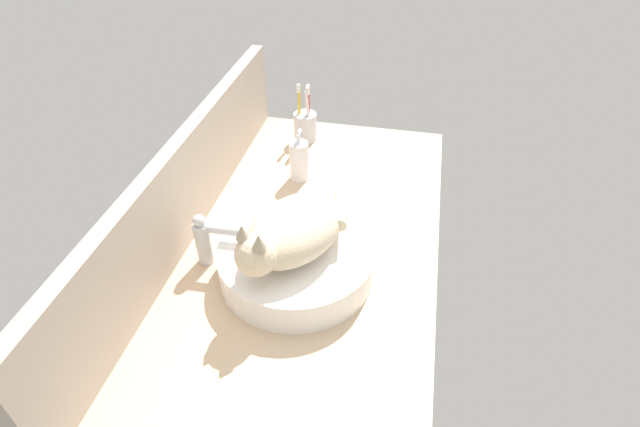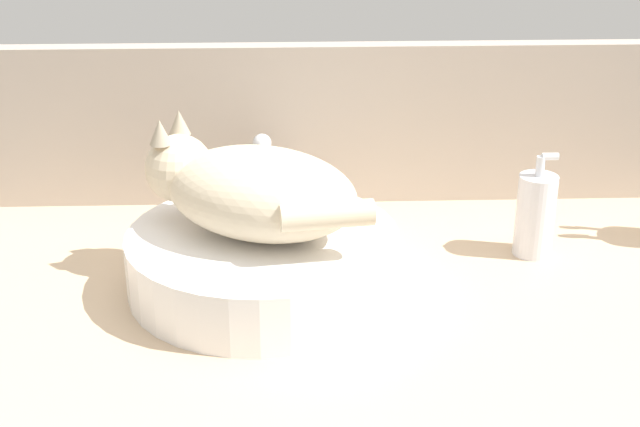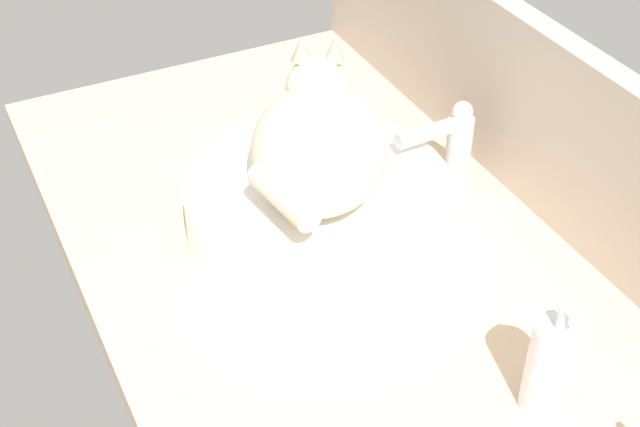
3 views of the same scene
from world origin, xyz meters
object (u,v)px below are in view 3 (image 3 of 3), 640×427
(sink_basin, at_px, (318,207))
(faucet, at_px, (452,144))
(cat, at_px, (317,140))
(soap_dispenser, at_px, (552,367))

(sink_basin, relative_size, faucet, 2.56)
(cat, bearing_deg, faucet, 87.56)
(faucet, relative_size, soap_dispenser, 0.91)
(sink_basin, xyz_separation_m, cat, (-0.01, 0.01, 0.10))
(cat, height_order, soap_dispenser, cat)
(faucet, distance_m, soap_dispenser, 0.40)
(sink_basin, relative_size, cat, 1.16)
(cat, relative_size, faucet, 2.21)
(faucet, bearing_deg, cat, -92.44)
(sink_basin, bearing_deg, faucet, 91.09)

